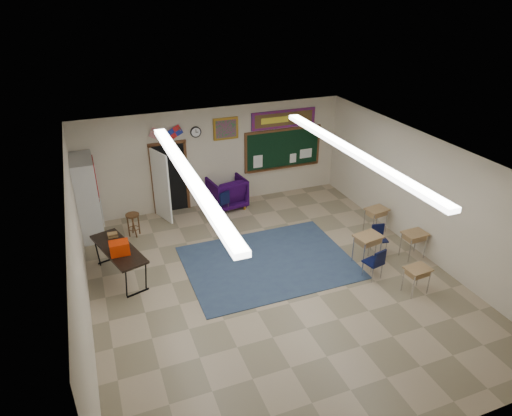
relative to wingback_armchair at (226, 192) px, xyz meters
name	(u,v)px	position (x,y,z in m)	size (l,w,h in m)	color
floor	(274,282)	(-0.21, -4.15, -0.48)	(9.00, 9.00, 0.00)	#9E8A6D
back_wall	(215,157)	(-0.21, 0.35, 1.02)	(8.00, 0.04, 3.00)	beige
front_wall	(409,377)	(-0.21, -8.65, 1.02)	(8.00, 0.04, 3.00)	beige
left_wall	(79,263)	(-4.21, -4.15, 1.02)	(0.04, 9.00, 3.00)	beige
right_wall	(425,197)	(3.79, -4.15, 1.02)	(0.04, 9.00, 3.00)	beige
ceiling	(276,160)	(-0.21, -4.15, 2.52)	(8.00, 9.00, 0.04)	#B8B8B4
area_rug	(268,262)	(-0.01, -3.35, -0.47)	(4.00, 3.00, 0.02)	#2F435A
fluorescent_strips	(276,163)	(-0.21, -4.15, 2.46)	(3.86, 6.00, 0.10)	white
doorway	(167,180)	(-1.71, 0.20, 0.58)	(1.10, 0.89, 2.16)	black
chalkboard	(283,150)	(1.99, 0.31, 0.99)	(2.55, 0.14, 1.30)	#563018
bulletin_board	(284,119)	(1.99, 0.32, 1.97)	(2.10, 0.05, 0.55)	red
framed_art_print	(226,129)	(0.14, 0.32, 1.87)	(0.75, 0.05, 0.65)	#AE7D21
wall_clock	(196,132)	(-0.76, 0.32, 1.87)	(0.32, 0.05, 0.32)	black
wall_flags	(166,131)	(-1.61, 0.29, 2.00)	(1.16, 0.06, 0.70)	red
storage_cabinet	(88,198)	(-3.92, -0.30, 0.62)	(0.59, 1.25, 2.20)	#BBBBB6
wingback_armchair	(226,192)	(0.00, 0.00, 0.00)	(1.02, 1.05, 0.95)	#1F0533
student_chair_reading	(221,202)	(-0.31, -0.44, -0.09)	(0.39, 0.39, 0.77)	black
student_chair_desk_a	(373,263)	(2.00, -4.79, -0.08)	(0.40, 0.40, 0.80)	black
student_chair_desk_b	(379,240)	(2.77, -3.93, -0.11)	(0.37, 0.37, 0.74)	black
student_desk_front_left	(367,248)	(2.22, -4.20, -0.05)	(0.70, 0.57, 0.76)	#A0764A
student_desk_front_right	(376,219)	(3.32, -2.97, -0.09)	(0.64, 0.52, 0.70)	#A0764A
student_desk_back_left	(416,279)	(2.56, -5.62, -0.12)	(0.56, 0.44, 0.64)	#A0764A
student_desk_back_right	(413,243)	(3.44, -4.40, -0.09)	(0.60, 0.46, 0.69)	#A0764A
folding_table	(120,261)	(-3.44, -2.65, -0.05)	(1.15, 1.99, 1.07)	black
wooden_stool	(134,224)	(-2.89, -0.79, -0.15)	(0.36, 0.36, 0.64)	#543419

